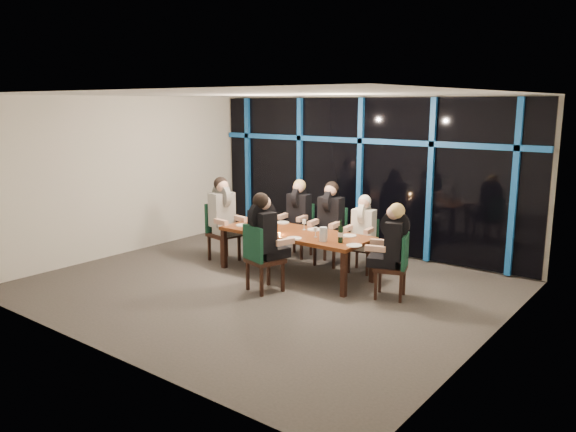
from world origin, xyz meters
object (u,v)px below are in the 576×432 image
(dining_table, at_px, (295,236))
(chair_end_left, at_px, (221,228))
(chair_far_right, at_px, (364,242))
(chair_end_right, at_px, (397,263))
(diner_near_mid, at_px, (264,228))
(chair_far_mid, at_px, (332,233))
(diner_far_left, at_px, (298,207))
(diner_far_right, at_px, (363,222))
(wine_bottle, at_px, (341,234))
(chair_near_mid, at_px, (260,255))
(diner_far_mid, at_px, (330,211))
(diner_end_right, at_px, (392,237))
(diner_end_left, at_px, (223,207))
(water_pitcher, at_px, (323,234))
(chair_far_left, at_px, (300,227))

(dining_table, bearing_deg, chair_end_left, -177.20)
(chair_far_right, xyz_separation_m, chair_end_left, (-2.47, -0.99, 0.08))
(dining_table, relative_size, chair_end_right, 2.64)
(dining_table, distance_m, diner_near_mid, 1.02)
(chair_end_left, height_order, chair_end_right, chair_end_left)
(chair_far_mid, xyz_separation_m, diner_far_left, (-0.78, 0.03, 0.38))
(diner_far_right, bearing_deg, chair_far_mid, 163.52)
(chair_far_mid, bearing_deg, chair_far_right, -9.13)
(chair_end_right, bearing_deg, chair_far_mid, -137.14)
(chair_end_right, bearing_deg, chair_end_left, -107.53)
(diner_near_mid, distance_m, wine_bottle, 1.18)
(wine_bottle, bearing_deg, chair_end_right, 9.85)
(dining_table, relative_size, chair_near_mid, 2.46)
(chair_far_right, height_order, diner_far_mid, diner_far_mid)
(chair_far_right, relative_size, diner_end_right, 0.95)
(chair_far_right, bearing_deg, diner_near_mid, -116.87)
(wine_bottle, bearing_deg, diner_near_mid, -138.16)
(chair_near_mid, height_order, wine_bottle, wine_bottle)
(diner_far_right, xyz_separation_m, wine_bottle, (0.19, -1.01, 0.01))
(chair_end_left, bearing_deg, diner_end_left, -90.00)
(water_pitcher, bearing_deg, chair_end_right, 31.94)
(chair_far_left, distance_m, water_pitcher, 1.97)
(diner_end_left, bearing_deg, chair_end_right, -79.29)
(chair_far_mid, bearing_deg, diner_far_mid, -90.00)
(chair_far_right, bearing_deg, diner_end_left, -163.95)
(chair_end_right, distance_m, diner_near_mid, 2.05)
(wine_bottle, bearing_deg, dining_table, 170.29)
(chair_end_right, height_order, chair_near_mid, chair_near_mid)
(diner_near_mid, bearing_deg, diner_end_right, -135.33)
(chair_end_right, bearing_deg, dining_table, -109.08)
(chair_near_mid, bearing_deg, chair_far_mid, -73.93)
(diner_near_mid, bearing_deg, chair_far_left, -51.81)
(diner_near_mid, bearing_deg, chair_far_right, -93.69)
(chair_end_left, bearing_deg, chair_end_right, -79.56)
(chair_end_left, bearing_deg, diner_far_mid, -52.60)
(chair_far_right, bearing_deg, chair_far_mid, 169.65)
(dining_table, xyz_separation_m, diner_far_right, (0.82, 0.83, 0.19))
(chair_far_mid, distance_m, diner_far_left, 0.87)
(diner_end_left, bearing_deg, dining_table, -77.11)
(chair_near_mid, height_order, diner_far_left, diner_far_left)
(chair_near_mid, bearing_deg, water_pitcher, -113.34)
(diner_far_mid, bearing_deg, diner_near_mid, -95.39)
(diner_end_right, bearing_deg, wine_bottle, -99.61)
(chair_far_mid, bearing_deg, water_pitcher, -68.15)
(chair_far_right, distance_m, diner_far_left, 1.55)
(dining_table, relative_size, diner_end_left, 2.52)
(chair_far_left, relative_size, diner_far_left, 1.03)
(chair_far_mid, distance_m, wine_bottle, 1.47)
(chair_far_right, relative_size, wine_bottle, 2.60)
(chair_far_mid, distance_m, chair_end_right, 2.03)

